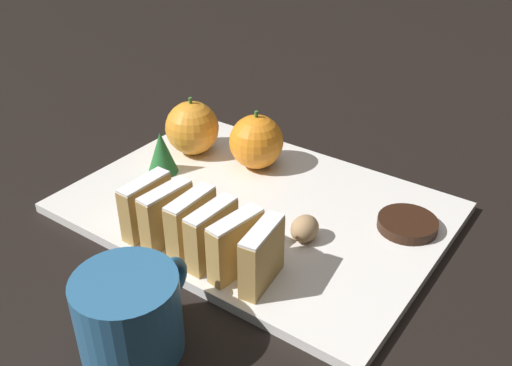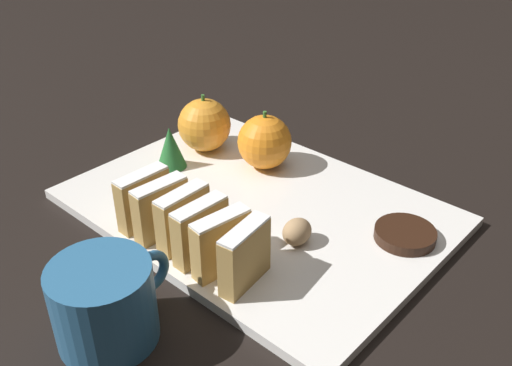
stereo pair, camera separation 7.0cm
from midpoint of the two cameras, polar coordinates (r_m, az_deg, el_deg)
ground_plane at (r=0.72m, az=-2.77°, el=-2.94°), size 6.00×6.00×0.00m
serving_platter at (r=0.72m, az=-2.79°, el=-2.54°), size 0.32×0.45×0.01m
stollen_slice_front at (r=0.57m, az=-2.91°, el=-7.44°), size 0.07×0.03×0.07m
stollen_slice_second at (r=0.59m, az=-5.44°, el=-6.37°), size 0.07×0.03×0.07m
stollen_slice_third at (r=0.61m, az=-7.72°, el=-5.26°), size 0.07×0.02×0.07m
stollen_slice_fourth at (r=0.63m, az=-9.66°, el=-4.07°), size 0.07×0.02×0.07m
stollen_slice_fifth at (r=0.64m, az=-12.00°, el=-3.29°), size 0.07×0.02×0.07m
stollen_slice_sixth at (r=0.67m, az=-13.88°, el=-2.36°), size 0.07×0.02×0.07m
orange_near at (r=0.82m, az=-8.84°, el=5.41°), size 0.08×0.08×0.08m
orange_far at (r=0.78m, az=-2.55°, el=4.08°), size 0.07×0.07×0.08m
walnut at (r=0.64m, az=1.80°, el=-4.68°), size 0.04×0.03×0.03m
chocolate_cookie at (r=0.68m, az=12.11°, el=-4.12°), size 0.07×0.07×0.01m
evergreen_sprig at (r=0.78m, az=-11.96°, el=2.95°), size 0.04×0.04×0.06m
coffee_mug at (r=0.54m, az=-16.22°, el=-12.67°), size 0.12×0.09×0.08m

